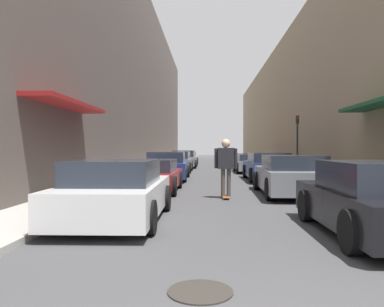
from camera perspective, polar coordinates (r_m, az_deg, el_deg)
ground at (r=24.65m, az=3.46°, el=-2.80°), size 128.34×128.34×0.00m
curb_strip_left at (r=30.70m, az=-4.81°, el=-1.99°), size 1.80×58.33×0.12m
curb_strip_right at (r=30.84m, az=11.27°, el=-1.99°), size 1.80×58.33×0.12m
building_row_left at (r=31.64m, az=-10.14°, el=10.71°), size 4.90×58.33×14.01m
building_row_right at (r=31.57m, az=16.54°, el=7.01°), size 4.90×58.33×9.97m
parked_car_left_0 at (r=8.05m, az=-11.46°, el=-5.72°), size 1.99×4.18×1.29m
parked_car_left_1 at (r=13.25m, az=-6.06°, el=-3.42°), size 1.90×4.03×1.15m
parked_car_left_2 at (r=18.43m, az=-3.78°, el=-1.96°), size 2.05×4.71×1.37m
parked_car_left_3 at (r=24.34m, az=-2.24°, el=-1.31°), size 1.89×4.15×1.34m
parked_car_left_4 at (r=29.74m, az=-1.21°, el=-0.91°), size 2.02×4.59×1.38m
parked_car_left_5 at (r=34.69m, az=-0.74°, el=-0.75°), size 1.97×3.93×1.25m
parked_car_right_0 at (r=7.30m, az=26.01°, el=-6.42°), size 1.88×4.00×1.31m
parked_car_right_1 at (r=12.76m, az=14.90°, el=-3.25°), size 2.09×4.61×1.31m
parked_car_right_2 at (r=18.28m, az=11.45°, el=-2.01°), size 2.05×4.75×1.33m
parked_car_right_3 at (r=24.12m, az=9.01°, el=-1.50°), size 2.07×4.12×1.18m
parked_car_right_4 at (r=29.16m, az=7.83°, el=-1.12°), size 1.86×4.43×1.17m
skateboarder at (r=11.45m, az=5.18°, el=-1.28°), size 0.70×0.78×1.82m
manhole_cover at (r=4.23m, az=1.27°, el=-20.30°), size 0.70×0.70×0.02m
traffic_light at (r=21.73m, az=15.76°, el=2.35°), size 0.16×0.22×3.25m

